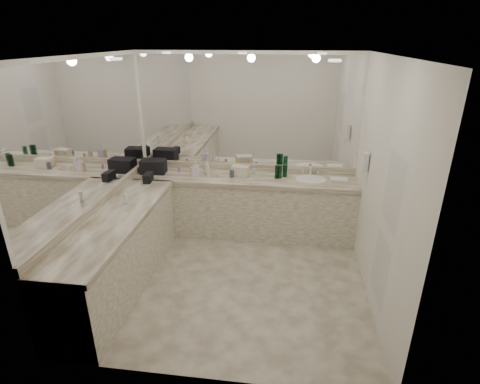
# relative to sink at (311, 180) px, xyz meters

# --- Properties ---
(floor) EXTENTS (3.20, 3.20, 0.00)m
(floor) POSITION_rel_sink_xyz_m (-0.95, -1.20, -0.90)
(floor) COLOR #BFB6A2
(floor) RESTS_ON ground
(ceiling) EXTENTS (3.20, 3.20, 0.00)m
(ceiling) POSITION_rel_sink_xyz_m (-0.95, -1.20, 1.71)
(ceiling) COLOR white
(ceiling) RESTS_ON floor
(wall_back) EXTENTS (3.20, 0.02, 2.60)m
(wall_back) POSITION_rel_sink_xyz_m (-0.95, 0.30, 0.41)
(wall_back) COLOR silver
(wall_back) RESTS_ON floor
(wall_left) EXTENTS (0.02, 3.00, 2.60)m
(wall_left) POSITION_rel_sink_xyz_m (-2.55, -1.20, 0.41)
(wall_left) COLOR silver
(wall_left) RESTS_ON floor
(wall_right) EXTENTS (0.02, 3.00, 2.60)m
(wall_right) POSITION_rel_sink_xyz_m (0.65, -1.20, 0.41)
(wall_right) COLOR silver
(wall_right) RESTS_ON floor
(vanity_back_base) EXTENTS (3.20, 0.60, 0.84)m
(vanity_back_base) POSITION_rel_sink_xyz_m (-0.95, 0.00, -0.48)
(vanity_back_base) COLOR silver
(vanity_back_base) RESTS_ON floor
(vanity_back_top) EXTENTS (3.20, 0.64, 0.06)m
(vanity_back_top) POSITION_rel_sink_xyz_m (-0.95, -0.01, -0.03)
(vanity_back_top) COLOR beige
(vanity_back_top) RESTS_ON vanity_back_base
(vanity_left_base) EXTENTS (0.60, 2.40, 0.84)m
(vanity_left_base) POSITION_rel_sink_xyz_m (-2.25, -1.50, -0.48)
(vanity_left_base) COLOR silver
(vanity_left_base) RESTS_ON floor
(vanity_left_top) EXTENTS (0.64, 2.42, 0.06)m
(vanity_left_top) POSITION_rel_sink_xyz_m (-2.24, -1.50, -0.03)
(vanity_left_top) COLOR beige
(vanity_left_top) RESTS_ON vanity_left_base
(backsplash_back) EXTENTS (3.20, 0.04, 0.10)m
(backsplash_back) POSITION_rel_sink_xyz_m (-0.95, 0.28, 0.05)
(backsplash_back) COLOR beige
(backsplash_back) RESTS_ON vanity_back_top
(backsplash_left) EXTENTS (0.04, 3.00, 0.10)m
(backsplash_left) POSITION_rel_sink_xyz_m (-2.53, -1.20, 0.05)
(backsplash_left) COLOR beige
(backsplash_left) RESTS_ON vanity_left_top
(mirror_back) EXTENTS (3.12, 0.01, 1.55)m
(mirror_back) POSITION_rel_sink_xyz_m (-0.95, 0.29, 0.88)
(mirror_back) COLOR white
(mirror_back) RESTS_ON wall_back
(mirror_left) EXTENTS (0.01, 2.92, 1.55)m
(mirror_left) POSITION_rel_sink_xyz_m (-2.54, -1.20, 0.88)
(mirror_left) COLOR white
(mirror_left) RESTS_ON wall_left
(sink) EXTENTS (0.44, 0.44, 0.03)m
(sink) POSITION_rel_sink_xyz_m (0.00, 0.00, 0.00)
(sink) COLOR white
(sink) RESTS_ON vanity_back_top
(faucet) EXTENTS (0.24, 0.16, 0.14)m
(faucet) POSITION_rel_sink_xyz_m (0.00, 0.21, 0.07)
(faucet) COLOR silver
(faucet) RESTS_ON vanity_back_top
(wall_phone) EXTENTS (0.06, 0.10, 0.24)m
(wall_phone) POSITION_rel_sink_xyz_m (0.61, -0.50, 0.46)
(wall_phone) COLOR white
(wall_phone) RESTS_ON wall_right
(door) EXTENTS (0.02, 0.82, 2.10)m
(door) POSITION_rel_sink_xyz_m (0.64, -1.70, 0.16)
(door) COLOR white
(door) RESTS_ON wall_right
(black_toiletry_bag) EXTENTS (0.37, 0.25, 0.20)m
(black_toiletry_bag) POSITION_rel_sink_xyz_m (-2.30, -0.01, 0.11)
(black_toiletry_bag) COLOR black
(black_toiletry_bag) RESTS_ON vanity_back_top
(black_bag_spill) EXTENTS (0.12, 0.22, 0.12)m
(black_bag_spill) POSITION_rel_sink_xyz_m (-2.25, -0.37, 0.06)
(black_bag_spill) COLOR black
(black_bag_spill) RESTS_ON vanity_left_top
(cream_cosmetic_case) EXTENTS (0.27, 0.19, 0.14)m
(cream_cosmetic_case) POSITION_rel_sink_xyz_m (-1.01, 0.03, 0.08)
(cream_cosmetic_case) COLOR beige
(cream_cosmetic_case) RESTS_ON vanity_back_top
(hand_towel) EXTENTS (0.23, 0.15, 0.04)m
(hand_towel) POSITION_rel_sink_xyz_m (0.39, -0.01, 0.02)
(hand_towel) COLOR white
(hand_towel) RESTS_ON vanity_back_top
(lotion_left) EXTENTS (0.05, 0.05, 0.12)m
(lotion_left) POSITION_rel_sink_xyz_m (-2.25, -1.13, 0.07)
(lotion_left) COLOR white
(lotion_left) RESTS_ON vanity_left_top
(soap_bottle_a) EXTENTS (0.08, 0.08, 0.21)m
(soap_bottle_a) POSITION_rel_sink_xyz_m (-1.51, 0.07, 0.11)
(soap_bottle_a) COLOR beige
(soap_bottle_a) RESTS_ON vanity_back_top
(soap_bottle_b) EXTENTS (0.11, 0.11, 0.22)m
(soap_bottle_b) POSITION_rel_sink_xyz_m (-1.65, -0.05, 0.11)
(soap_bottle_b) COLOR silver
(soap_bottle_b) RESTS_ON vanity_back_top
(soap_bottle_c) EXTENTS (0.15, 0.15, 0.16)m
(soap_bottle_c) POSITION_rel_sink_xyz_m (-0.93, 0.04, 0.08)
(soap_bottle_c) COLOR #FFE585
(soap_bottle_c) RESTS_ON vanity_back_top
(green_bottle_0) EXTENTS (0.07, 0.07, 0.19)m
(green_bottle_0) POSITION_rel_sink_xyz_m (-0.45, 0.01, 0.10)
(green_bottle_0) COLOR #0E4527
(green_bottle_0) RESTS_ON vanity_back_top
(green_bottle_1) EXTENTS (0.07, 0.07, 0.18)m
(green_bottle_1) POSITION_rel_sink_xyz_m (-0.37, 0.09, 0.10)
(green_bottle_1) COLOR #0E4527
(green_bottle_1) RESTS_ON vanity_back_top
(green_bottle_2) EXTENTS (0.07, 0.07, 0.19)m
(green_bottle_2) POSITION_rel_sink_xyz_m (-0.48, 0.00, 0.10)
(green_bottle_2) COLOR #0E4527
(green_bottle_2) RESTS_ON vanity_back_top
(amenity_bottle_0) EXTENTS (0.05, 0.05, 0.09)m
(amenity_bottle_0) POSITION_rel_sink_xyz_m (-0.82, 0.11, 0.05)
(amenity_bottle_0) COLOR silver
(amenity_bottle_0) RESTS_ON vanity_back_top
(amenity_bottle_1) EXTENTS (0.06, 0.06, 0.14)m
(amenity_bottle_1) POSITION_rel_sink_xyz_m (-1.70, -0.08, 0.08)
(amenity_bottle_1) COLOR #E0B28C
(amenity_bottle_1) RESTS_ON vanity_back_top
(amenity_bottle_2) EXTENTS (0.05, 0.05, 0.06)m
(amenity_bottle_2) POSITION_rel_sink_xyz_m (-1.32, -0.08, 0.04)
(amenity_bottle_2) COLOR #E0B28C
(amenity_bottle_2) RESTS_ON vanity_back_top
(amenity_bottle_3) EXTENTS (0.06, 0.06, 0.10)m
(amenity_bottle_3) POSITION_rel_sink_xyz_m (-1.13, -0.04, 0.06)
(amenity_bottle_3) COLOR #3F3F4C
(amenity_bottle_3) RESTS_ON vanity_back_top
(amenity_bottle_4) EXTENTS (0.06, 0.06, 0.12)m
(amenity_bottle_4) POSITION_rel_sink_xyz_m (-0.95, 0.07, 0.07)
(amenity_bottle_4) COLOR #E57F66
(amenity_bottle_4) RESTS_ON vanity_back_top
(amenity_bottle_5) EXTENTS (0.04, 0.04, 0.07)m
(amenity_bottle_5) POSITION_rel_sink_xyz_m (-2.19, 0.04, 0.04)
(amenity_bottle_5) COLOR #3F3F4C
(amenity_bottle_5) RESTS_ON vanity_back_top
(amenity_bottle_6) EXTENTS (0.04, 0.04, 0.08)m
(amenity_bottle_6) POSITION_rel_sink_xyz_m (-1.94, 0.07, 0.04)
(amenity_bottle_6) COLOR #9966B2
(amenity_bottle_6) RESTS_ON vanity_back_top
(amenity_bottle_7) EXTENTS (0.05, 0.05, 0.08)m
(amenity_bottle_7) POSITION_rel_sink_xyz_m (-1.46, -0.07, 0.04)
(amenity_bottle_7) COLOR white
(amenity_bottle_7) RESTS_ON vanity_back_top
(amenity_bottle_8) EXTENTS (0.04, 0.04, 0.13)m
(amenity_bottle_8) POSITION_rel_sink_xyz_m (-1.11, 0.12, 0.07)
(amenity_bottle_8) COLOR #F2D84C
(amenity_bottle_8) RESTS_ON vanity_back_top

